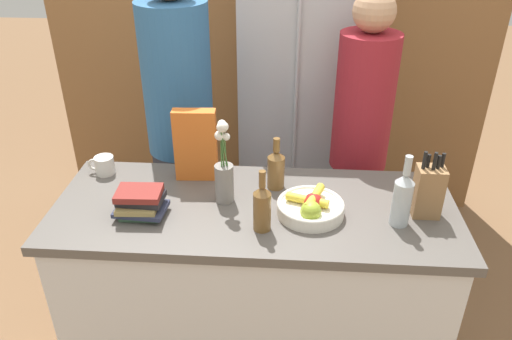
{
  "coord_description": "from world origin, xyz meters",
  "views": [
    {
      "loc": [
        0.12,
        -1.66,
        2.01
      ],
      "look_at": [
        0.0,
        0.08,
        1.02
      ],
      "focal_mm": 35.0,
      "sensor_mm": 36.0,
      "label": 1
    }
  ],
  "objects_px": {
    "bottle_oil": "(276,168)",
    "person_in_blue": "(360,137)",
    "refrigerator": "(305,85)",
    "bottle_wine": "(262,207)",
    "knife_block": "(428,191)",
    "flower_vase": "(224,171)",
    "fruit_bowl": "(311,207)",
    "book_stack": "(140,203)",
    "bottle_vinegar": "(402,198)",
    "cereal_box": "(196,145)",
    "person_at_sink": "(180,120)",
    "coffee_mug": "(104,165)"
  },
  "relations": [
    {
      "from": "flower_vase",
      "to": "coffee_mug",
      "type": "height_order",
      "value": "flower_vase"
    },
    {
      "from": "book_stack",
      "to": "flower_vase",
      "type": "bearing_deg",
      "value": 21.27
    },
    {
      "from": "refrigerator",
      "to": "knife_block",
      "type": "xyz_separation_m",
      "value": [
        0.45,
        -1.14,
        0.01
      ]
    },
    {
      "from": "fruit_bowl",
      "to": "bottle_vinegar",
      "type": "relative_size",
      "value": 0.91
    },
    {
      "from": "cereal_box",
      "to": "person_in_blue",
      "type": "height_order",
      "value": "person_in_blue"
    },
    {
      "from": "refrigerator",
      "to": "bottle_oil",
      "type": "distance_m",
      "value": 0.99
    },
    {
      "from": "knife_block",
      "to": "bottle_oil",
      "type": "height_order",
      "value": "knife_block"
    },
    {
      "from": "knife_block",
      "to": "bottle_wine",
      "type": "bearing_deg",
      "value": -167.35
    },
    {
      "from": "person_in_blue",
      "to": "book_stack",
      "type": "bearing_deg",
      "value": -129.2
    },
    {
      "from": "refrigerator",
      "to": "bottle_wine",
      "type": "height_order",
      "value": "refrigerator"
    },
    {
      "from": "bottle_oil",
      "to": "bottle_wine",
      "type": "distance_m",
      "value": 0.3
    },
    {
      "from": "refrigerator",
      "to": "book_stack",
      "type": "bearing_deg",
      "value": -118.05
    },
    {
      "from": "cereal_box",
      "to": "bottle_vinegar",
      "type": "relative_size",
      "value": 1.1
    },
    {
      "from": "person_at_sink",
      "to": "person_in_blue",
      "type": "distance_m",
      "value": 0.89
    },
    {
      "from": "book_stack",
      "to": "bottle_vinegar",
      "type": "bearing_deg",
      "value": 0.5
    },
    {
      "from": "fruit_bowl",
      "to": "book_stack",
      "type": "xyz_separation_m",
      "value": [
        -0.66,
        -0.04,
        0.02
      ]
    },
    {
      "from": "knife_block",
      "to": "coffee_mug",
      "type": "bearing_deg",
      "value": 170.54
    },
    {
      "from": "bottle_vinegar",
      "to": "person_in_blue",
      "type": "height_order",
      "value": "person_in_blue"
    },
    {
      "from": "coffee_mug",
      "to": "bottle_wine",
      "type": "distance_m",
      "value": 0.81
    },
    {
      "from": "knife_block",
      "to": "cereal_box",
      "type": "xyz_separation_m",
      "value": [
        -0.93,
        0.22,
        0.05
      ]
    },
    {
      "from": "refrigerator",
      "to": "bottle_wine",
      "type": "xyz_separation_m",
      "value": [
        -0.18,
        -1.28,
        -0.0
      ]
    },
    {
      "from": "knife_block",
      "to": "person_at_sink",
      "type": "height_order",
      "value": "person_at_sink"
    },
    {
      "from": "refrigerator",
      "to": "person_at_sink",
      "type": "relative_size",
      "value": 1.12
    },
    {
      "from": "bottle_oil",
      "to": "knife_block",
      "type": "bearing_deg",
      "value": -15.42
    },
    {
      "from": "flower_vase",
      "to": "bottle_oil",
      "type": "xyz_separation_m",
      "value": [
        0.2,
        0.12,
        -0.05
      ]
    },
    {
      "from": "refrigerator",
      "to": "coffee_mug",
      "type": "xyz_separation_m",
      "value": [
        -0.9,
        -0.92,
        -0.06
      ]
    },
    {
      "from": "fruit_bowl",
      "to": "person_in_blue",
      "type": "xyz_separation_m",
      "value": [
        0.26,
        0.63,
        0.0
      ]
    },
    {
      "from": "refrigerator",
      "to": "book_stack",
      "type": "xyz_separation_m",
      "value": [
        -0.65,
        -1.22,
        -0.05
      ]
    },
    {
      "from": "flower_vase",
      "to": "refrigerator",
      "type": "bearing_deg",
      "value": 72.9
    },
    {
      "from": "knife_block",
      "to": "flower_vase",
      "type": "xyz_separation_m",
      "value": [
        -0.79,
        0.04,
        0.03
      ]
    },
    {
      "from": "bottle_oil",
      "to": "person_at_sink",
      "type": "xyz_separation_m",
      "value": [
        -0.49,
        0.41,
        0.03
      ]
    },
    {
      "from": "bottle_wine",
      "to": "bottle_vinegar",
      "type": "bearing_deg",
      "value": 7.7
    },
    {
      "from": "flower_vase",
      "to": "fruit_bowl",
      "type": "bearing_deg",
      "value": -13.14
    },
    {
      "from": "fruit_bowl",
      "to": "bottle_oil",
      "type": "xyz_separation_m",
      "value": [
        -0.14,
        0.2,
        0.05
      ]
    },
    {
      "from": "flower_vase",
      "to": "bottle_wine",
      "type": "bearing_deg",
      "value": -48.39
    },
    {
      "from": "bottle_vinegar",
      "to": "person_at_sink",
      "type": "distance_m",
      "value": 1.15
    },
    {
      "from": "fruit_bowl",
      "to": "person_in_blue",
      "type": "bearing_deg",
      "value": 67.8
    },
    {
      "from": "bottle_wine",
      "to": "person_in_blue",
      "type": "bearing_deg",
      "value": 59.07
    },
    {
      "from": "knife_block",
      "to": "book_stack",
      "type": "relative_size",
      "value": 1.36
    },
    {
      "from": "refrigerator",
      "to": "flower_vase",
      "type": "relative_size",
      "value": 5.67
    },
    {
      "from": "cereal_box",
      "to": "coffee_mug",
      "type": "height_order",
      "value": "cereal_box"
    },
    {
      "from": "bottle_oil",
      "to": "person_in_blue",
      "type": "relative_size",
      "value": 0.14
    },
    {
      "from": "book_stack",
      "to": "person_in_blue",
      "type": "xyz_separation_m",
      "value": [
        0.92,
        0.68,
        -0.02
      ]
    },
    {
      "from": "refrigerator",
      "to": "bottle_oil",
      "type": "height_order",
      "value": "refrigerator"
    },
    {
      "from": "coffee_mug",
      "to": "person_in_blue",
      "type": "relative_size",
      "value": 0.07
    },
    {
      "from": "fruit_bowl",
      "to": "refrigerator",
      "type": "bearing_deg",
      "value": 90.32
    },
    {
      "from": "knife_block",
      "to": "bottle_oil",
      "type": "bearing_deg",
      "value": 164.58
    },
    {
      "from": "cereal_box",
      "to": "book_stack",
      "type": "bearing_deg",
      "value": -119.68
    },
    {
      "from": "fruit_bowl",
      "to": "coffee_mug",
      "type": "bearing_deg",
      "value": 163.81
    },
    {
      "from": "fruit_bowl",
      "to": "knife_block",
      "type": "relative_size",
      "value": 0.95
    }
  ]
}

